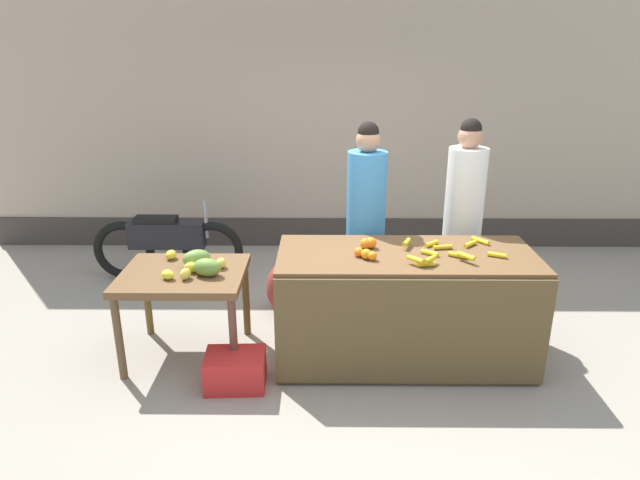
{
  "coord_description": "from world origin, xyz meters",
  "views": [
    {
      "loc": [
        -0.23,
        -3.94,
        2.42
      ],
      "look_at": [
        -0.26,
        0.15,
        0.95
      ],
      "focal_mm": 30.93,
      "sensor_mm": 36.0,
      "label": 1
    }
  ],
  "objects_px": {
    "vendor_woman_white_shirt": "(463,221)",
    "parked_motorcycle": "(168,244)",
    "produce_crate": "(235,370)",
    "produce_sack": "(284,288)",
    "vendor_woman_blue_shirt": "(366,224)"
  },
  "relations": [
    {
      "from": "vendor_woman_blue_shirt",
      "to": "parked_motorcycle",
      "type": "distance_m",
      "value": 2.27
    },
    {
      "from": "parked_motorcycle",
      "to": "produce_crate",
      "type": "bearing_deg",
      "value": -62.79
    },
    {
      "from": "parked_motorcycle",
      "to": "produce_sack",
      "type": "distance_m",
      "value": 1.51
    },
    {
      "from": "vendor_woman_white_shirt",
      "to": "produce_sack",
      "type": "bearing_deg",
      "value": 179.19
    },
    {
      "from": "produce_crate",
      "to": "produce_sack",
      "type": "distance_m",
      "value": 1.24
    },
    {
      "from": "vendor_woman_white_shirt",
      "to": "parked_motorcycle",
      "type": "relative_size",
      "value": 1.14
    },
    {
      "from": "vendor_woman_blue_shirt",
      "to": "produce_crate",
      "type": "bearing_deg",
      "value": -132.9
    },
    {
      "from": "vendor_woman_white_shirt",
      "to": "produce_crate",
      "type": "distance_m",
      "value": 2.36
    },
    {
      "from": "vendor_woman_blue_shirt",
      "to": "produce_crate",
      "type": "distance_m",
      "value": 1.69
    },
    {
      "from": "parked_motorcycle",
      "to": "vendor_woman_white_shirt",
      "type": "bearing_deg",
      "value": -15.26
    },
    {
      "from": "produce_crate",
      "to": "parked_motorcycle",
      "type": "bearing_deg",
      "value": 117.21
    },
    {
      "from": "produce_crate",
      "to": "produce_sack",
      "type": "relative_size",
      "value": 0.87
    },
    {
      "from": "vendor_woman_blue_shirt",
      "to": "vendor_woman_white_shirt",
      "type": "height_order",
      "value": "vendor_woman_white_shirt"
    },
    {
      "from": "vendor_woman_blue_shirt",
      "to": "parked_motorcycle",
      "type": "height_order",
      "value": "vendor_woman_blue_shirt"
    },
    {
      "from": "vendor_woman_white_shirt",
      "to": "produce_crate",
      "type": "height_order",
      "value": "vendor_woman_white_shirt"
    }
  ]
}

